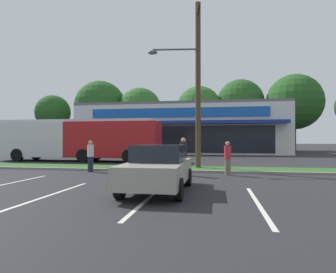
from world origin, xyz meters
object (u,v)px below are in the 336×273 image
(car_1, at_px, (159,168))
(car_2, at_px, (123,149))
(car_0, at_px, (29,148))
(pedestrian_by_pole, at_px, (228,158))
(pedestrian_mid, at_px, (90,156))
(pedestrian_near_bench, at_px, (183,157))
(city_bus, at_px, (79,139))
(utility_pole, at_px, (195,80))

(car_1, bearing_deg, car_2, -157.79)
(car_0, height_order, pedestrian_by_pole, pedestrian_by_pole)
(car_0, bearing_deg, car_2, -9.66)
(pedestrian_by_pole, height_order, pedestrian_mid, pedestrian_mid)
(pedestrian_near_bench, xyz_separation_m, pedestrian_mid, (-5.04, 0.76, -0.07))
(city_bus, height_order, pedestrian_mid, city_bus)
(pedestrian_near_bench, bearing_deg, city_bus, 14.16)
(car_2, bearing_deg, utility_pole, 127.49)
(city_bus, height_order, car_1, city_bus)
(utility_pole, xyz_separation_m, car_2, (-7.69, 10.03, -4.35))
(car_1, distance_m, car_2, 18.49)
(utility_pole, bearing_deg, pedestrian_by_pole, -54.51)
(utility_pole, distance_m, pedestrian_mid, 7.20)
(car_2, distance_m, pedestrian_by_pole, 15.58)
(utility_pole, bearing_deg, car_1, -95.68)
(car_2, xyz_separation_m, pedestrian_mid, (2.29, -12.09, 0.07))
(pedestrian_near_bench, bearing_deg, pedestrian_mid, 45.31)
(car_1, bearing_deg, city_bus, -143.36)
(city_bus, distance_m, car_2, 5.62)
(utility_pole, bearing_deg, city_bus, 153.21)
(utility_pole, xyz_separation_m, city_bus, (-9.57, 4.83, -3.35))
(utility_pole, xyz_separation_m, pedestrian_near_bench, (-0.37, -2.82, -4.21))
(utility_pole, relative_size, pedestrian_near_bench, 5.34)
(utility_pole, height_order, car_2, utility_pole)
(car_1, bearing_deg, pedestrian_mid, -136.94)
(car_0, relative_size, pedestrian_near_bench, 2.47)
(car_2, height_order, pedestrian_mid, pedestrian_mid)
(car_2, xyz_separation_m, pedestrian_by_pole, (9.40, -12.42, 0.05))
(utility_pole, distance_m, pedestrian_by_pole, 5.21)
(car_0, relative_size, pedestrian_by_pole, 2.73)
(car_0, height_order, car_1, car_1)
(car_1, height_order, pedestrian_mid, pedestrian_mid)
(utility_pole, relative_size, pedestrian_mid, 5.78)
(pedestrian_by_pole, bearing_deg, utility_pole, 75.70)
(car_0, xyz_separation_m, pedestrian_mid, (13.60, -14.02, 0.08))
(city_bus, xyz_separation_m, car_2, (1.88, 5.20, -1.01))
(car_1, bearing_deg, utility_pole, 174.32)
(pedestrian_mid, bearing_deg, utility_pole, -15.77)
(car_1, bearing_deg, pedestrian_near_bench, 175.49)
(car_2, relative_size, pedestrian_near_bench, 2.33)
(car_0, distance_m, pedestrian_mid, 19.53)
(car_1, distance_m, pedestrian_by_pole, 5.28)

